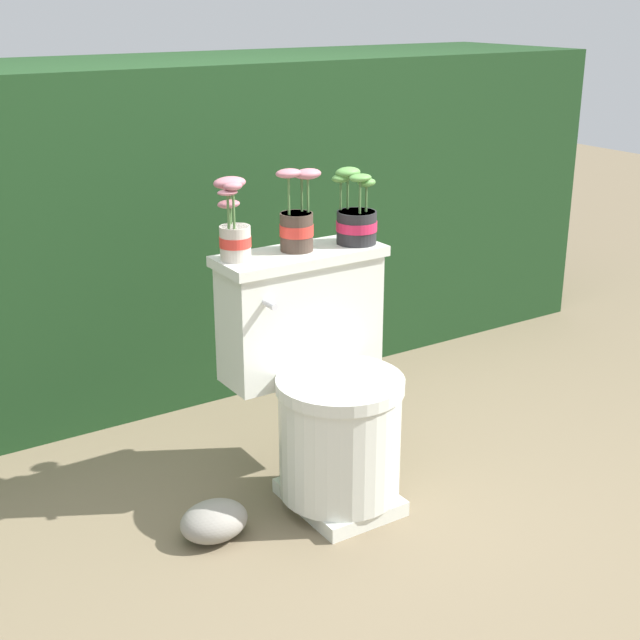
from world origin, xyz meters
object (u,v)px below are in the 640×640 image
(potted_plant_middle, at_px, (356,218))
(garden_stone, at_px, (214,521))
(potted_plant_midleft, at_px, (297,221))
(toilet, at_px, (324,389))
(potted_plant_left, at_px, (234,228))

(potted_plant_middle, bearing_deg, garden_stone, -164.84)
(potted_plant_midleft, xyz_separation_m, garden_stone, (-0.39, -0.18, -0.77))
(toilet, relative_size, potted_plant_left, 3.19)
(potted_plant_midleft, relative_size, potted_plant_middle, 1.09)
(toilet, relative_size, garden_stone, 3.76)
(garden_stone, bearing_deg, potted_plant_left, 45.21)
(garden_stone, bearing_deg, toilet, 6.07)
(potted_plant_middle, height_order, garden_stone, potted_plant_middle)
(potted_plant_left, bearing_deg, garden_stone, -134.79)
(toilet, xyz_separation_m, garden_stone, (-0.39, -0.04, -0.29))
(toilet, xyz_separation_m, potted_plant_left, (-0.20, 0.15, 0.48))
(toilet, xyz_separation_m, potted_plant_midleft, (-0.00, 0.14, 0.48))
(potted_plant_midleft, height_order, garden_stone, potted_plant_midleft)
(toilet, height_order, garden_stone, toilet)
(potted_plant_left, relative_size, garden_stone, 1.18)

